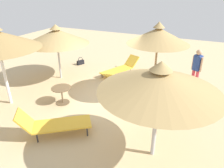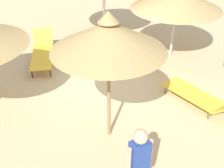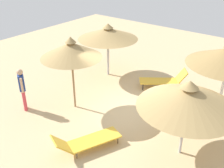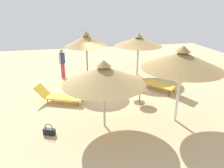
{
  "view_description": "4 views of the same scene",
  "coord_description": "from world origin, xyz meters",
  "px_view_note": "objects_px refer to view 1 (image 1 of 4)",
  "views": [
    {
      "loc": [
        3.53,
        -6.58,
        4.1
      ],
      "look_at": [
        0.64,
        -0.39,
        0.88
      ],
      "focal_mm": 33.59,
      "sensor_mm": 36.0,
      "label": 1
    },
    {
      "loc": [
        6.39,
        3.59,
        4.66
      ],
      "look_at": [
        0.78,
        0.51,
        0.66
      ],
      "focal_mm": 47.24,
      "sensor_mm": 36.0,
      "label": 2
    },
    {
      "loc": [
        -5.04,
        7.39,
        5.86
      ],
      "look_at": [
        0.67,
        0.05,
        1.01
      ],
      "focal_mm": 42.8,
      "sensor_mm": 36.0,
      "label": 3
    },
    {
      "loc": [
        -9.65,
        2.16,
        4.41
      ],
      "look_at": [
        -0.04,
        0.02,
        0.6
      ],
      "focal_mm": 34.39,
      "sensor_mm": 36.0,
      "label": 4
    }
  ],
  "objects_px": {
    "parasol_umbrella_near_right": "(160,81)",
    "person_standing_far_right": "(197,67)",
    "handbag": "(81,62)",
    "parasol_umbrella_far_left": "(56,36)",
    "lounge_chair_edge": "(121,68)",
    "side_table_round": "(62,92)",
    "lounge_chair_front": "(53,123)",
    "parasol_umbrella_near_left": "(158,36)"
  },
  "relations": [
    {
      "from": "parasol_umbrella_near_right",
      "to": "parasol_umbrella_far_left",
      "type": "relative_size",
      "value": 0.98
    },
    {
      "from": "parasol_umbrella_far_left",
      "to": "lounge_chair_edge",
      "type": "relative_size",
      "value": 1.28
    },
    {
      "from": "lounge_chair_front",
      "to": "parasol_umbrella_far_left",
      "type": "bearing_deg",
      "value": 124.74
    },
    {
      "from": "parasol_umbrella_near_left",
      "to": "lounge_chair_front",
      "type": "distance_m",
      "value": 4.71
    },
    {
      "from": "lounge_chair_front",
      "to": "parasol_umbrella_near_left",
      "type": "bearing_deg",
      "value": 60.84
    },
    {
      "from": "lounge_chair_front",
      "to": "person_standing_far_right",
      "type": "bearing_deg",
      "value": 55.35
    },
    {
      "from": "parasol_umbrella_near_left",
      "to": "handbag",
      "type": "height_order",
      "value": "parasol_umbrella_near_left"
    },
    {
      "from": "person_standing_far_right",
      "to": "side_table_round",
      "type": "bearing_deg",
      "value": -142.38
    },
    {
      "from": "person_standing_far_right",
      "to": "lounge_chair_front",
      "type": "bearing_deg",
      "value": -124.65
    },
    {
      "from": "parasol_umbrella_near_right",
      "to": "side_table_round",
      "type": "height_order",
      "value": "parasol_umbrella_near_right"
    },
    {
      "from": "parasol_umbrella_far_left",
      "to": "lounge_chair_edge",
      "type": "height_order",
      "value": "parasol_umbrella_far_left"
    },
    {
      "from": "person_standing_far_right",
      "to": "parasol_umbrella_near_right",
      "type": "bearing_deg",
      "value": -97.14
    },
    {
      "from": "parasol_umbrella_near_left",
      "to": "side_table_round",
      "type": "bearing_deg",
      "value": -145.59
    },
    {
      "from": "parasol_umbrella_far_left",
      "to": "lounge_chair_front",
      "type": "distance_m",
      "value": 4.68
    },
    {
      "from": "handbag",
      "to": "parasol_umbrella_near_left",
      "type": "bearing_deg",
      "value": -22.07
    },
    {
      "from": "lounge_chair_front",
      "to": "side_table_round",
      "type": "distance_m",
      "value": 1.89
    },
    {
      "from": "parasol_umbrella_near_left",
      "to": "person_standing_far_right",
      "type": "distance_m",
      "value": 2.44
    },
    {
      "from": "parasol_umbrella_near_left",
      "to": "lounge_chair_edge",
      "type": "height_order",
      "value": "parasol_umbrella_near_left"
    },
    {
      "from": "parasol_umbrella_far_left",
      "to": "handbag",
      "type": "height_order",
      "value": "parasol_umbrella_far_left"
    },
    {
      "from": "lounge_chair_front",
      "to": "handbag",
      "type": "distance_m",
      "value": 6.22
    },
    {
      "from": "parasol_umbrella_near_right",
      "to": "person_standing_far_right",
      "type": "xyz_separation_m",
      "value": [
        0.58,
        4.59,
        -1.13
      ]
    },
    {
      "from": "parasol_umbrella_near_right",
      "to": "side_table_round",
      "type": "distance_m",
      "value": 4.37
    },
    {
      "from": "person_standing_far_right",
      "to": "parasol_umbrella_far_left",
      "type": "bearing_deg",
      "value": -166.32
    },
    {
      "from": "parasol_umbrella_far_left",
      "to": "parasol_umbrella_near_left",
      "type": "bearing_deg",
      "value": 1.24
    },
    {
      "from": "parasol_umbrella_far_left",
      "to": "handbag",
      "type": "relative_size",
      "value": 6.62
    },
    {
      "from": "person_standing_far_right",
      "to": "side_table_round",
      "type": "relative_size",
      "value": 2.37
    },
    {
      "from": "parasol_umbrella_near_right",
      "to": "person_standing_far_right",
      "type": "distance_m",
      "value": 4.77
    },
    {
      "from": "parasol_umbrella_near_left",
      "to": "parasol_umbrella_far_left",
      "type": "distance_m",
      "value": 4.58
    },
    {
      "from": "lounge_chair_front",
      "to": "side_table_round",
      "type": "relative_size",
      "value": 2.78
    },
    {
      "from": "parasol_umbrella_near_right",
      "to": "handbag",
      "type": "relative_size",
      "value": 6.51
    },
    {
      "from": "parasol_umbrella_near_right",
      "to": "lounge_chair_front",
      "type": "bearing_deg",
      "value": -170.96
    },
    {
      "from": "parasol_umbrella_near_right",
      "to": "side_table_round",
      "type": "xyz_separation_m",
      "value": [
        -3.84,
        1.19,
        -1.7
      ]
    },
    {
      "from": "parasol_umbrella_far_left",
      "to": "lounge_chair_front",
      "type": "height_order",
      "value": "parasol_umbrella_far_left"
    },
    {
      "from": "person_standing_far_right",
      "to": "handbag",
      "type": "relative_size",
      "value": 3.97
    },
    {
      "from": "parasol_umbrella_near_left",
      "to": "lounge_chair_front",
      "type": "height_order",
      "value": "parasol_umbrella_near_left"
    },
    {
      "from": "lounge_chair_edge",
      "to": "handbag",
      "type": "distance_m",
      "value": 2.65
    },
    {
      "from": "parasol_umbrella_near_right",
      "to": "person_standing_far_right",
      "type": "relative_size",
      "value": 1.64
    },
    {
      "from": "parasol_umbrella_far_left",
      "to": "side_table_round",
      "type": "height_order",
      "value": "parasol_umbrella_far_left"
    },
    {
      "from": "parasol_umbrella_near_right",
      "to": "person_standing_far_right",
      "type": "height_order",
      "value": "parasol_umbrella_near_right"
    },
    {
      "from": "lounge_chair_edge",
      "to": "parasol_umbrella_far_left",
      "type": "bearing_deg",
      "value": -145.29
    },
    {
      "from": "parasol_umbrella_far_left",
      "to": "lounge_chair_front",
      "type": "bearing_deg",
      "value": -55.26
    },
    {
      "from": "lounge_chair_edge",
      "to": "lounge_chair_front",
      "type": "bearing_deg",
      "value": -89.62
    }
  ]
}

